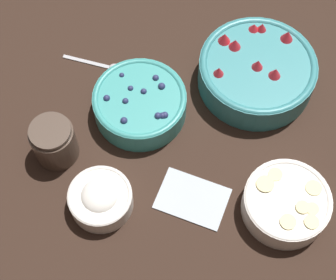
{
  "coord_description": "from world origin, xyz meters",
  "views": [
    {
      "loc": [
        0.06,
        0.56,
        1.0
      ],
      "look_at": [
        0.01,
        0.06,
        0.04
      ],
      "focal_mm": 60.0,
      "sensor_mm": 36.0,
      "label": 1
    }
  ],
  "objects_px": {
    "bowl_strawberries": "(257,70)",
    "jar_chocolate": "(54,142)",
    "bowl_blueberries": "(140,103)",
    "bowl_cream": "(100,198)",
    "bowl_bananas": "(286,203)"
  },
  "relations": [
    {
      "from": "bowl_bananas",
      "to": "bowl_cream",
      "type": "xyz_separation_m",
      "value": [
        0.34,
        -0.05,
        -0.0
      ]
    },
    {
      "from": "bowl_blueberries",
      "to": "bowl_strawberries",
      "type": "bearing_deg",
      "value": -168.82
    },
    {
      "from": "bowl_strawberries",
      "to": "jar_chocolate",
      "type": "distance_m",
      "value": 0.43
    },
    {
      "from": "bowl_strawberries",
      "to": "bowl_cream",
      "type": "height_order",
      "value": "bowl_strawberries"
    },
    {
      "from": "bowl_cream",
      "to": "jar_chocolate",
      "type": "xyz_separation_m",
      "value": [
        0.08,
        -0.12,
        0.01
      ]
    },
    {
      "from": "bowl_blueberries",
      "to": "jar_chocolate",
      "type": "distance_m",
      "value": 0.19
    },
    {
      "from": "bowl_blueberries",
      "to": "bowl_bananas",
      "type": "bearing_deg",
      "value": 136.11
    },
    {
      "from": "bowl_strawberries",
      "to": "jar_chocolate",
      "type": "xyz_separation_m",
      "value": [
        0.42,
        0.12,
        -0.0
      ]
    },
    {
      "from": "bowl_bananas",
      "to": "bowl_cream",
      "type": "relative_size",
      "value": 1.35
    },
    {
      "from": "bowl_blueberries",
      "to": "bowl_bananas",
      "type": "xyz_separation_m",
      "value": [
        -0.25,
        0.24,
        -0.0
      ]
    },
    {
      "from": "bowl_cream",
      "to": "jar_chocolate",
      "type": "height_order",
      "value": "jar_chocolate"
    },
    {
      "from": "jar_chocolate",
      "to": "bowl_bananas",
      "type": "bearing_deg",
      "value": 158.57
    },
    {
      "from": "bowl_cream",
      "to": "bowl_strawberries",
      "type": "bearing_deg",
      "value": -143.97
    },
    {
      "from": "jar_chocolate",
      "to": "bowl_cream",
      "type": "bearing_deg",
      "value": 124.44
    },
    {
      "from": "bowl_strawberries",
      "to": "jar_chocolate",
      "type": "height_order",
      "value": "jar_chocolate"
    }
  ]
}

